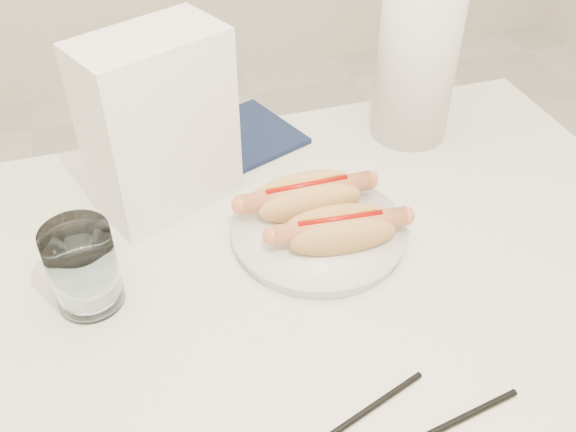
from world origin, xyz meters
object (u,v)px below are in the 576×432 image
object	(u,v)px
hotdog_right	(340,230)
water_glass	(83,268)
plate	(318,234)
paper_towel_roll	(418,55)
table	(265,325)
hotdog_left	(306,197)
napkin_box	(159,125)

from	to	relation	value
hotdog_right	water_glass	xyz separation A→B (m)	(-0.32, 0.01, 0.01)
water_glass	plate	bearing A→B (deg)	3.97
hotdog_right	paper_towel_roll	xyz separation A→B (m)	(0.22, 0.25, 0.10)
table	hotdog_left	world-z (taller)	hotdog_left
hotdog_right	water_glass	world-z (taller)	water_glass
plate	napkin_box	world-z (taller)	napkin_box
napkin_box	paper_towel_roll	size ratio (longest dim) A/B	0.91
table	water_glass	distance (m)	0.24
hotdog_right	table	bearing A→B (deg)	-155.47
table	hotdog_right	size ratio (longest dim) A/B	6.67
paper_towel_roll	table	bearing A→B (deg)	-139.64
napkin_box	paper_towel_roll	xyz separation A→B (m)	(0.42, 0.06, 0.01)
hotdog_left	paper_towel_roll	xyz separation A→B (m)	(0.24, 0.17, 0.10)
plate	paper_towel_roll	bearing A→B (deg)	41.58
water_glass	napkin_box	size ratio (longest dim) A/B	0.44
table	paper_towel_roll	bearing A→B (deg)	40.36
hotdog_left	water_glass	distance (m)	0.31
water_glass	napkin_box	world-z (taller)	napkin_box
plate	hotdog_left	xyz separation A→B (m)	(-0.00, 0.04, 0.03)
plate	water_glass	xyz separation A→B (m)	(-0.31, -0.02, 0.05)
hotdog_left	napkin_box	bearing A→B (deg)	148.70
hotdog_right	water_glass	bearing A→B (deg)	-177.38
hotdog_left	paper_towel_roll	world-z (taller)	paper_towel_roll
table	plate	size ratio (longest dim) A/B	5.22
water_glass	hotdog_left	bearing A→B (deg)	11.88
table	water_glass	world-z (taller)	water_glass
plate	hotdog_right	distance (m)	0.05
plate	paper_towel_roll	size ratio (longest dim) A/B	0.81
table	plate	bearing A→B (deg)	37.31
hotdog_right	water_glass	distance (m)	0.32
hotdog_left	hotdog_right	bearing A→B (deg)	-76.15
hotdog_left	water_glass	xyz separation A→B (m)	(-0.30, -0.06, 0.01)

